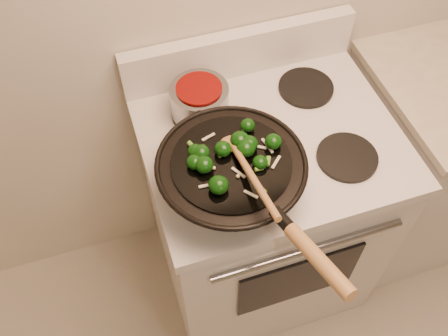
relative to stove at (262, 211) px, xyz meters
name	(u,v)px	position (x,y,z in m)	size (l,w,h in m)	color
stove	(262,211)	(0.00, 0.00, 0.00)	(0.78, 0.67, 1.08)	white
wok	(232,175)	(-0.18, -0.16, 0.53)	(0.40, 0.66, 0.23)	black
stirfry	(230,153)	(-0.18, -0.14, 0.60)	(0.26, 0.24, 0.05)	black
wooden_spoon	(244,163)	(-0.16, -0.19, 0.61)	(0.07, 0.32, 0.09)	#A0703F
saucepan	(200,101)	(-0.18, 0.15, 0.52)	(0.18, 0.28, 0.11)	gray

